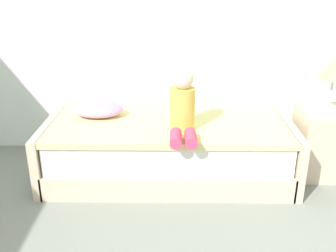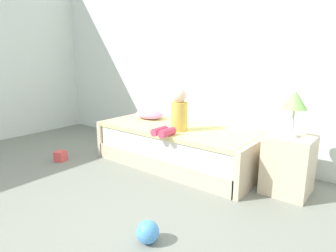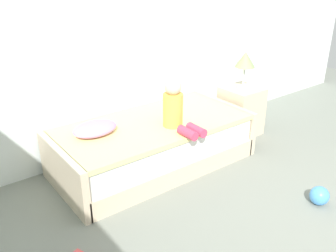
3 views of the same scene
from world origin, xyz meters
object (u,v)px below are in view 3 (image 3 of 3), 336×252
object	(u,v)px
bed	(154,144)
toy_ball	(319,196)
nightstand	(241,111)
pillow	(95,129)
table_lamp	(245,61)
child_figure	(176,108)

from	to	relation	value
bed	toy_ball	xyz separation A→B (m)	(0.79, -1.49, -0.16)
nightstand	pillow	xyz separation A→B (m)	(-1.97, 0.09, 0.26)
nightstand	table_lamp	xyz separation A→B (m)	(0.00, 0.00, 0.64)
child_figure	table_lamp	bearing A→B (deg)	10.88
bed	child_figure	distance (m)	0.52
child_figure	pillow	world-z (taller)	child_figure
bed	toy_ball	size ratio (longest dim) A/B	12.04
toy_ball	pillow	bearing A→B (deg)	131.43
table_lamp	toy_ball	xyz separation A→B (m)	(-0.56, -1.50, -0.85)
bed	nightstand	distance (m)	1.35
table_lamp	pillow	distance (m)	2.00
table_lamp	pillow	size ratio (longest dim) A/B	1.02
bed	pillow	xyz separation A→B (m)	(-0.62, 0.10, 0.32)
table_lamp	bed	bearing A→B (deg)	-179.62
nightstand	toy_ball	world-z (taller)	nightstand
pillow	nightstand	bearing A→B (deg)	-2.65
nightstand	child_figure	size ratio (longest dim) A/B	1.18
pillow	toy_ball	world-z (taller)	pillow
child_figure	nightstand	bearing A→B (deg)	10.88
bed	child_figure	world-z (taller)	child_figure
toy_ball	table_lamp	bearing A→B (deg)	69.53
bed	pillow	world-z (taller)	pillow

